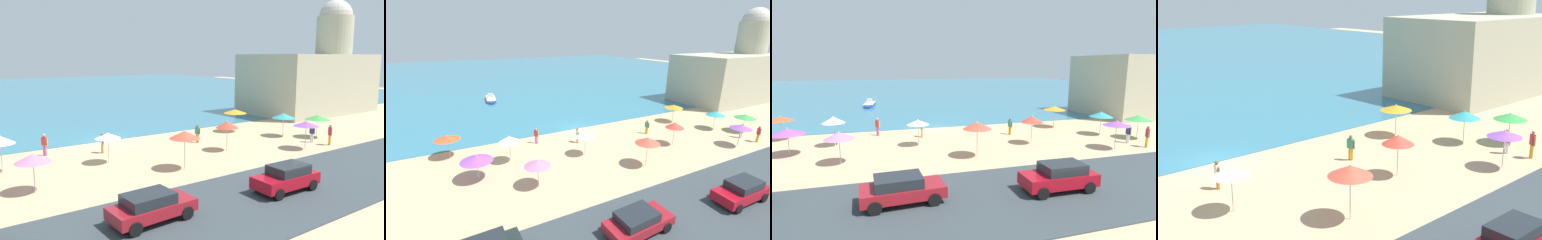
# 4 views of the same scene
# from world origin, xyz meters

# --- Properties ---
(ground_plane) EXTENTS (160.00, 160.00, 0.00)m
(ground_plane) POSITION_xyz_m (0.00, 0.00, 0.00)
(ground_plane) COLOR tan
(sea) EXTENTS (150.00, 110.00, 0.05)m
(sea) POSITION_xyz_m (0.00, 55.00, 0.03)
(sea) COLOR teal
(sea) RESTS_ON ground_plane
(coastal_road) EXTENTS (80.00, 8.00, 0.06)m
(coastal_road) POSITION_xyz_m (0.00, -18.00, 0.03)
(coastal_road) COLOR #343D41
(coastal_road) RESTS_ON ground_plane
(beach_umbrella_0) EXTENTS (1.83, 1.83, 2.29)m
(beach_umbrella_0) POSITION_xyz_m (-2.50, -6.87, 2.02)
(beach_umbrella_0) COLOR #B2B2B7
(beach_umbrella_0) RESTS_ON ground_plane
(beach_umbrella_1) EXTENTS (2.29, 2.29, 2.37)m
(beach_umbrella_1) POSITION_xyz_m (12.64, -3.46, 2.10)
(beach_umbrella_1) COLOR #B2B2B7
(beach_umbrella_1) RESTS_ON ground_plane
(beach_umbrella_2) EXTENTS (1.97, 1.97, 2.32)m
(beach_umbrella_2) POSITION_xyz_m (-8.24, -10.07, 2.01)
(beach_umbrella_2) COLOR #B2B2B7
(beach_umbrella_2) RESTS_ON ground_plane
(beach_umbrella_3) EXTENTS (1.86, 1.86, 2.50)m
(beach_umbrella_3) POSITION_xyz_m (6.85, -8.95, 2.15)
(beach_umbrella_3) COLOR #B2B2B7
(beach_umbrella_3) RESTS_ON ground_plane
(beach_umbrella_4) EXTENTS (2.32, 2.32, 2.23)m
(beach_umbrella_4) POSITION_xyz_m (17.13, -10.02, 1.94)
(beach_umbrella_4) COLOR #B2B2B7
(beach_umbrella_4) RESTS_ON ground_plane
(beach_umbrella_5) EXTENTS (2.10, 2.10, 2.73)m
(beach_umbrella_5) POSITION_xyz_m (1.16, -11.23, 2.40)
(beach_umbrella_5) COLOR #B2B2B7
(beach_umbrella_5) RESTS_ON ground_plane
(beach_umbrella_6) EXTENTS (2.17, 2.17, 2.32)m
(beach_umbrella_6) POSITION_xyz_m (14.94, -7.79, 2.00)
(beach_umbrella_6) COLOR #B2B2B7
(beach_umbrella_6) RESTS_ON ground_plane
(beach_umbrella_9) EXTENTS (1.84, 1.84, 2.59)m
(beach_umbrella_9) POSITION_xyz_m (-9.13, -5.14, 2.26)
(beach_umbrella_9) COLOR #B2B2B7
(beach_umbrella_9) RESTS_ON ground_plane
(beach_umbrella_10) EXTENTS (2.08, 2.08, 2.40)m
(beach_umbrella_10) POSITION_xyz_m (12.50, -12.31, 2.13)
(beach_umbrella_10) COLOR #B2B2B7
(beach_umbrella_10) RESTS_ON ground_plane
(bather_0) EXTENTS (0.25, 0.57, 1.61)m
(bather_0) POSITION_xyz_m (-1.74, -3.86, 0.90)
(bather_0) COLOR orange
(bather_0) RESTS_ON ground_plane
(bather_1) EXTENTS (0.41, 0.45, 1.74)m
(bather_1) POSITION_xyz_m (-5.69, -2.07, 0.98)
(bather_1) COLOR #D1619C
(bather_1) RESTS_ON ground_plane
(bather_2) EXTENTS (0.24, 0.57, 1.64)m
(bather_2) POSITION_xyz_m (15.05, -11.06, 0.92)
(bather_2) COLOR white
(bather_2) RESTS_ON ground_plane
(bather_3) EXTENTS (0.32, 0.54, 1.65)m
(bather_3) POSITION_xyz_m (6.62, -5.22, 0.92)
(bather_3) COLOR orange
(bather_3) RESTS_ON ground_plane
(bather_4) EXTENTS (0.38, 0.50, 1.81)m
(bather_4) POSITION_xyz_m (15.40, -12.62, 1.02)
(bather_4) COLOR gold
(bather_4) RESTS_ON ground_plane
(parked_car_2) EXTENTS (4.02, 1.88, 1.50)m
(parked_car_2) POSITION_xyz_m (3.42, -18.10, 0.85)
(parked_car_2) COLOR #A10D1B
(parked_car_2) RESTS_ON coastal_road
(parked_car_4) EXTENTS (4.10, 2.03, 1.38)m
(parked_car_4) POSITION_xyz_m (-4.77, -17.22, 0.80)
(parked_car_4) COLOR maroon
(parked_car_4) RESTS_ON coastal_road
(harbor_fortress) EXTENTS (17.85, 10.41, 15.55)m
(harbor_fortress) POSITION_xyz_m (31.72, 1.43, 4.89)
(harbor_fortress) COLOR #A8A68B
(harbor_fortress) RESTS_ON ground_plane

